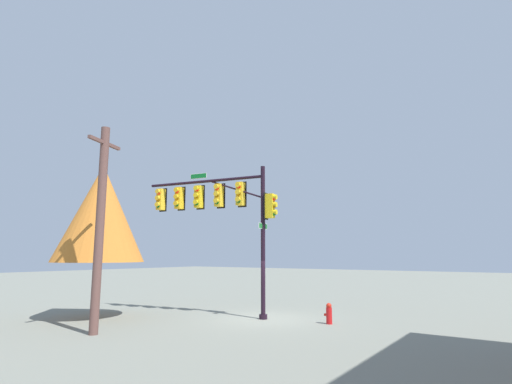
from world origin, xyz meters
TOP-DOWN VIEW (x-y plane):
  - ground_plane at (0.00, 0.00)m, footprint 120.00×120.00m
  - signal_pole_assembly at (2.28, 0.42)m, footprint 6.97×1.80m
  - utility_pole at (3.00, 6.29)m, footprint 0.69×1.74m
  - fire_hydrant at (-2.91, -0.46)m, footprint 0.33×0.24m
  - tree_near at (6.17, 4.12)m, footprint 4.00×4.00m

SIDE VIEW (x-z plane):
  - ground_plane at x=0.00m, z-range 0.00..0.00m
  - fire_hydrant at x=-2.91m, z-range 0.00..0.83m
  - utility_pole at x=3.00m, z-range 0.10..7.66m
  - tree_near at x=6.17m, z-range 1.22..8.12m
  - signal_pole_assembly at x=2.28m, z-range 1.74..8.57m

